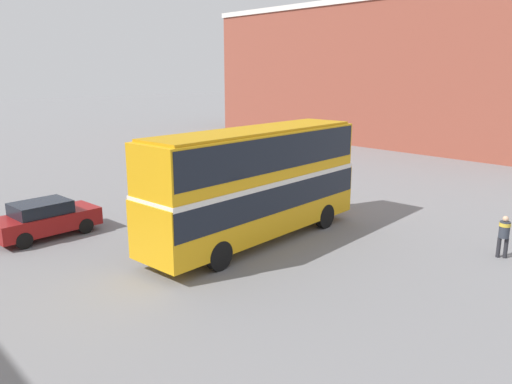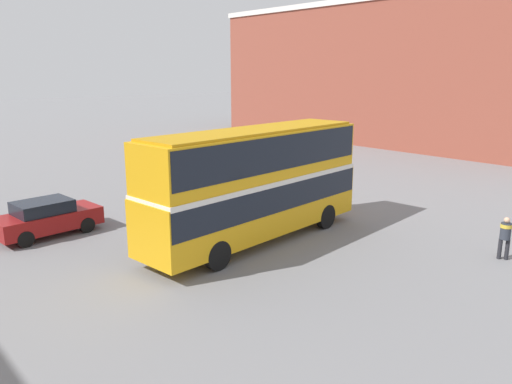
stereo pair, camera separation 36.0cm
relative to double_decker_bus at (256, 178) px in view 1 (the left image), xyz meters
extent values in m
plane|color=slate|center=(0.51, 0.32, -2.67)|extent=(240.00, 240.00, 0.00)
cube|color=brown|center=(30.84, 13.91, 3.75)|extent=(11.43, 38.06, 12.85)
cube|color=silver|center=(30.84, 13.91, 10.43)|extent=(11.73, 38.36, 0.50)
cube|color=gold|center=(0.00, 0.00, -1.15)|extent=(10.83, 3.51, 2.12)
cube|color=gold|center=(0.00, 0.00, 0.89)|extent=(10.66, 3.42, 1.96)
cube|color=black|center=(0.00, 0.00, -0.67)|extent=(10.72, 3.53, 1.04)
cube|color=black|center=(0.00, 0.00, 1.13)|extent=(10.50, 3.44, 1.33)
cube|color=silver|center=(0.00, 0.00, -0.06)|extent=(10.72, 3.53, 0.20)
cube|color=#BE8611|center=(0.00, 0.00, 1.92)|extent=(10.17, 3.20, 0.10)
cylinder|color=black|center=(3.28, 1.43, -2.13)|extent=(1.11, 0.41, 1.09)
cylinder|color=black|center=(3.49, -0.75, -2.13)|extent=(1.11, 0.41, 1.09)
cylinder|color=black|center=(-3.28, 0.77, -2.13)|extent=(1.11, 0.41, 1.09)
cylinder|color=black|center=(-3.07, -1.41, -2.13)|extent=(1.11, 0.41, 1.09)
cylinder|color=#232328|center=(5.62, -7.78, -2.28)|extent=(0.15, 0.15, 0.79)
cylinder|color=#232328|center=(5.49, -7.56, -2.28)|extent=(0.15, 0.15, 0.79)
cylinder|color=#2D333D|center=(5.56, -7.67, -1.57)|extent=(0.52, 0.52, 0.63)
cylinder|color=gold|center=(5.56, -7.67, -1.37)|extent=(0.55, 0.55, 0.14)
sphere|color=#D8A884|center=(5.56, -7.67, -1.15)|extent=(0.21, 0.21, 0.21)
cube|color=maroon|center=(-6.15, 6.47, -2.02)|extent=(4.38, 2.15, 0.74)
cube|color=black|center=(-6.32, 6.46, -1.38)|extent=(2.33, 1.81, 0.52)
cylinder|color=black|center=(-4.90, 7.40, -2.34)|extent=(0.69, 0.27, 0.67)
cylinder|color=black|center=(-4.78, 5.75, -2.34)|extent=(0.69, 0.27, 0.67)
cylinder|color=black|center=(-7.53, 7.20, -2.34)|extent=(0.69, 0.27, 0.67)
cylinder|color=black|center=(-7.40, 5.55, -2.34)|extent=(0.69, 0.27, 0.67)
cube|color=silver|center=(12.36, 12.56, -2.06)|extent=(4.22, 1.89, 0.71)
cube|color=black|center=(12.52, 12.56, -1.46)|extent=(2.21, 1.65, 0.49)
cylinder|color=black|center=(11.09, 11.73, -2.37)|extent=(0.62, 0.24, 0.61)
cylinder|color=black|center=(11.04, 13.31, -2.37)|extent=(0.62, 0.24, 0.61)
cylinder|color=black|center=(13.67, 11.80, -2.37)|extent=(0.62, 0.24, 0.61)
cylinder|color=black|center=(13.62, 13.39, -2.37)|extent=(0.62, 0.24, 0.61)
camera|label=1|loc=(-13.28, -14.47, 4.18)|focal=35.00mm
camera|label=2|loc=(-13.01, -14.71, 4.18)|focal=35.00mm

